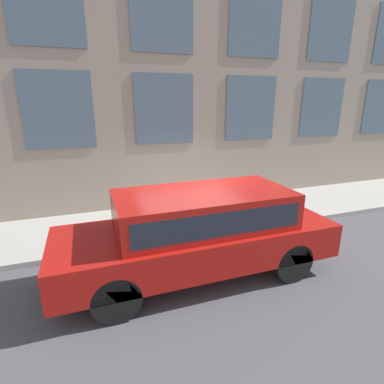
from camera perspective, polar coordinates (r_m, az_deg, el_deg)
name	(u,v)px	position (r m, az deg, el deg)	size (l,w,h in m)	color
ground_plane	(195,241)	(7.45, 0.50, -9.30)	(80.00, 80.00, 0.00)	#47474C
sidewalk	(179,220)	(8.54, -2.51, -5.27)	(2.59, 60.00, 0.13)	#9E9B93
building_facade	(160,4)	(9.62, -6.04, 32.04)	(0.33, 40.00, 11.62)	gray
fire_hydrant	(203,210)	(7.83, 2.14, -3.44)	(0.32, 0.43, 0.85)	gold
person	(181,199)	(7.99, -2.09, -1.32)	(0.27, 0.18, 1.10)	#998466
parked_truck_red_near	(200,228)	(5.71, 1.53, -6.85)	(1.81, 5.23, 1.70)	black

